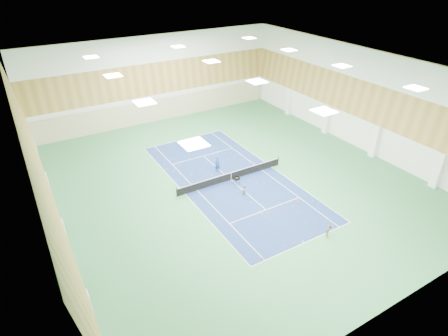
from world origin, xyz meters
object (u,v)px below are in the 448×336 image
at_px(ball_cart, 237,181).
at_px(child_court, 245,190).
at_px(child_apron, 328,231).
at_px(coach, 217,164).
at_px(tennis_net, 231,175).

bearing_deg(ball_cart, child_court, -106.84).
distance_m(child_apron, ball_cart, 11.37).
distance_m(coach, ball_cart, 3.50).
bearing_deg(child_apron, tennis_net, 87.12).
height_order(tennis_net, child_court, child_court).
distance_m(tennis_net, child_apron, 12.43).
bearing_deg(coach, ball_cart, 90.52).
distance_m(tennis_net, child_court, 3.24).
bearing_deg(tennis_net, ball_cart, -88.38).
xyz_separation_m(coach, ball_cart, (0.39, -3.44, -0.48)).
bearing_deg(tennis_net, child_apron, -79.57).
height_order(coach, ball_cart, coach).
relative_size(coach, ball_cart, 2.03).
bearing_deg(ball_cart, tennis_net, 83.45).
relative_size(tennis_net, child_court, 10.63).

